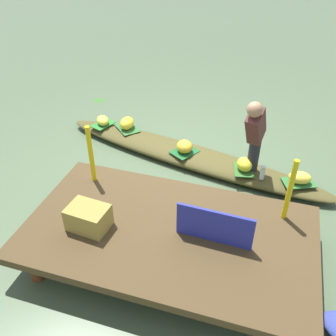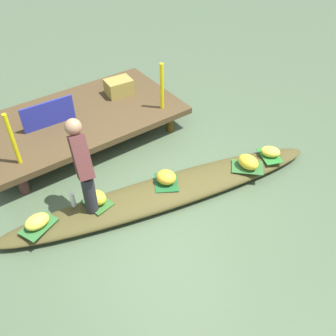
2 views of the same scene
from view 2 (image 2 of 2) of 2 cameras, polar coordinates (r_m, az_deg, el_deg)
canal_water at (r=5.28m, az=-0.25°, el=-4.43°), size 40.00×40.00×0.00m
dock_platform at (r=6.32m, az=-13.11°, el=7.43°), size 3.20×1.80×0.42m
vendor_boat at (r=5.21m, az=-0.25°, el=-3.65°), size 4.62×1.58×0.20m
leaf_mat_0 at (r=5.55m, az=11.96°, el=0.14°), size 0.53×0.53×0.01m
banana_bunch_0 at (r=5.49m, az=12.10°, el=0.90°), size 0.27×0.35×0.20m
leaf_mat_1 at (r=5.83m, az=15.19°, el=1.85°), size 0.39×0.47×0.01m
banana_bunch_1 at (r=5.79m, az=15.31°, el=2.42°), size 0.33×0.35×0.15m
leaf_mat_2 at (r=5.00m, az=-10.68°, el=-5.20°), size 0.34×0.42×0.01m
banana_bunch_2 at (r=4.94m, az=-10.81°, el=-4.45°), size 0.31×0.33×0.19m
leaf_mat_3 at (r=4.92m, az=-19.07°, el=-8.31°), size 0.50×0.42×0.01m
banana_bunch_3 at (r=4.86m, az=-19.28°, el=-7.68°), size 0.33×0.24×0.17m
leaf_mat_4 at (r=5.19m, az=-0.28°, el=-2.18°), size 0.47×0.50×0.01m
banana_bunch_4 at (r=5.13m, az=-0.29°, el=-1.41°), size 0.35×0.37×0.19m
vendor_person at (r=4.56m, az=-12.89°, el=0.69°), size 0.28×0.54×1.19m
water_bottle at (r=4.96m, az=-14.27°, el=-4.71°), size 0.06×0.06×0.21m
market_banner at (r=6.05m, az=-17.73°, el=7.81°), size 0.82×0.06×0.41m
railing_post_west at (r=5.33m, az=-22.57°, el=4.01°), size 0.06×0.06×0.79m
railing_post_east at (r=6.11m, az=-0.94°, el=12.29°), size 0.06×0.06×0.79m
produce_crate at (r=6.68m, az=-7.47°, el=12.12°), size 0.47×0.36×0.27m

